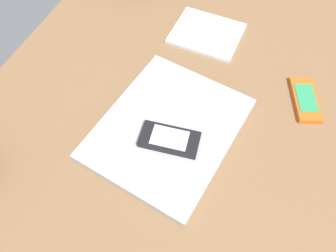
# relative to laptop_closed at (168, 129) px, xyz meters

# --- Properties ---
(desk_surface) EXTENTS (1.20, 0.80, 0.03)m
(desk_surface) POSITION_rel_laptop_closed_xyz_m (0.02, -0.02, -0.02)
(desk_surface) COLOR olive
(desk_surface) RESTS_ON ground
(laptop_closed) EXTENTS (0.34, 0.29, 0.02)m
(laptop_closed) POSITION_rel_laptop_closed_xyz_m (0.00, 0.00, 0.00)
(laptop_closed) COLOR #B7BABC
(laptop_closed) RESTS_ON desk_surface
(cell_phone_on_laptop) EXTENTS (0.07, 0.12, 0.01)m
(cell_phone_on_laptop) POSITION_rel_laptop_closed_xyz_m (0.03, 0.02, 0.02)
(cell_phone_on_laptop) COLOR black
(cell_phone_on_laptop) RESTS_ON laptop_closed
(cell_phone_on_desk) EXTENTS (0.13, 0.09, 0.01)m
(cell_phone_on_desk) POSITION_rel_laptop_closed_xyz_m (-0.18, 0.24, -0.00)
(cell_phone_on_desk) COLOR orange
(cell_phone_on_desk) RESTS_ON desk_surface
(notepad) EXTENTS (0.14, 0.17, 0.01)m
(notepad) POSITION_rel_laptop_closed_xyz_m (-0.30, -0.02, -0.01)
(notepad) COLOR white
(notepad) RESTS_ON desk_surface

